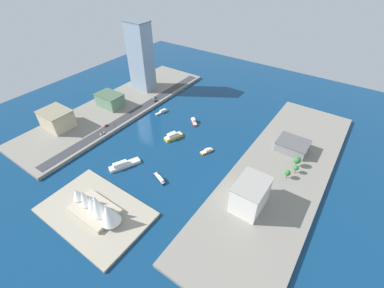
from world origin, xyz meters
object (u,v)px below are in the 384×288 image
Objects in this scene: tugboat_red at (194,122)px; yacht_sleek_gray at (162,112)px; hotel_broad_white at (250,195)px; sedan_silver at (155,97)px; terminal_long_green at (110,100)px; traffic_light_waterfront at (114,125)px; water_taxi_orange at (207,151)px; ferry_white_commuter at (124,165)px; ferry_yellow_fast at (173,136)px; opera_landmark at (97,207)px; warehouse_low_gray at (292,146)px; tower_tall_glass at (141,57)px; patrol_launch_navy at (160,178)px; office_block_beige at (57,119)px; pickup_red at (106,126)px; van_white at (102,133)px; suv_black at (156,101)px.

tugboat_red is 41.68m from yacht_sleek_gray.
hotel_broad_white is at bearing 143.87° from tugboat_red.
hotel_broad_white reaches higher than sedan_silver.
traffic_light_waterfront is at bearing 143.04° from terminal_long_green.
sedan_silver is at bearing -24.17° from water_taxi_orange.
ferry_yellow_fast is at bearing -100.05° from ferry_white_commuter.
opera_landmark reaches higher than ferry_yellow_fast.
tugboat_red is 81.88m from traffic_light_waterfront.
ferry_white_commuter is 1.02× the size of warehouse_low_gray.
ferry_yellow_fast is at bearing 144.22° from sedan_silver.
opera_landmark is at bearing 131.68° from traffic_light_waterfront.
ferry_white_commuter is at bearing 125.93° from tower_tall_glass.
patrol_launch_navy is at bearing 132.82° from sedan_silver.
ferry_yellow_fast is at bearing -152.86° from office_block_beige.
traffic_light_waterfront is at bearing -34.88° from ferry_white_commuter.
patrol_launch_navy is at bearing 116.65° from ferry_yellow_fast.
ferry_yellow_fast is 0.26× the size of tower_tall_glass.
tower_tall_glass is (0.16, -56.08, 33.09)m from terminal_long_green.
ferry_white_commuter is 5.41× the size of sedan_silver.
ferry_white_commuter is 2.03× the size of water_taxi_orange.
yacht_sleek_gray is at bearing 145.86° from sedan_silver.
opera_landmark reaches higher than office_block_beige.
office_block_beige is at bearing 30.69° from traffic_light_waterfront.
ferry_yellow_fast is 0.44× the size of opera_landmark.
yacht_sleek_gray is 3.24× the size of sedan_silver.
office_block_beige is (66.21, 84.46, 10.94)m from yacht_sleek_gray.
opera_landmark reaches higher than traffic_light_waterfront.
ferry_white_commuter is 57.44m from ferry_yellow_fast.
opera_landmark reaches higher than patrol_launch_navy.
terminal_long_green reaches higher than pickup_red.
warehouse_low_gray is (-102.41, -44.69, 5.32)m from ferry_yellow_fast.
van_white is 0.99× the size of suv_black.
pickup_red is at bearing 131.47° from terminal_long_green.
water_taxi_orange is 0.45× the size of office_block_beige.
warehouse_low_gray is (-208.72, -99.18, -4.54)m from office_block_beige.
yacht_sleek_gray is 3.56× the size of pickup_red.
opera_landmark reaches higher than van_white.
office_block_beige reaches higher than ferry_white_commuter.
yacht_sleek_gray is 0.57× the size of terminal_long_green.
ferry_white_commuter is 151.41m from warehouse_low_gray.
tugboat_red is 0.81× the size of yacht_sleek_gray.
patrol_launch_navy is 1.17× the size of water_taxi_orange.
hotel_broad_white reaches higher than ferry_white_commuter.
suv_black reaches higher than van_white.
ferry_yellow_fast is at bearing 143.22° from yacht_sleek_gray.
traffic_light_waterfront reaches higher than yacht_sleek_gray.
van_white is (-47.24, -16.17, -8.34)m from office_block_beige.
traffic_light_waterfront is at bearing 114.65° from tower_tall_glass.
ferry_white_commuter is at bearing 79.95° from ferry_yellow_fast.
terminal_long_green is (120.66, -56.01, 9.09)m from patrol_launch_navy.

